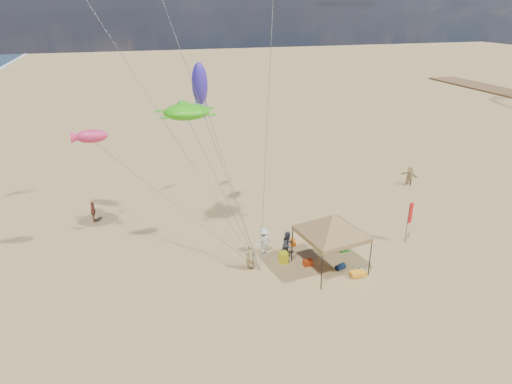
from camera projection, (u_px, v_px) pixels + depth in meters
ground at (271, 274)px, 25.86m from camera, size 280.00×280.00×0.00m
canopy_tent at (333, 217)px, 25.19m from camera, size 6.52×6.52×4.07m
feather_flag at (410, 216)px, 28.63m from camera, size 0.42×0.18×2.89m
cooler_red at (308, 263)px, 26.67m from camera, size 0.54×0.38×0.38m
cooler_blue at (345, 232)px, 30.32m from camera, size 0.54×0.38×0.38m
bag_navy at (340, 267)px, 26.27m from camera, size 0.69×0.54×0.36m
bag_orange at (293, 242)px, 28.97m from camera, size 0.54×0.69×0.36m
chair_green at (344, 246)px, 28.22m from camera, size 0.50×0.50×0.70m
chair_yellow at (283, 257)px, 26.92m from camera, size 0.50×0.50×0.70m
crate_grey at (362, 270)px, 26.05m from camera, size 0.34×0.30×0.28m
beach_cart at (358, 274)px, 25.58m from camera, size 0.90×0.50×0.24m
person_near_a at (250, 257)px, 26.00m from camera, size 0.71×0.56×1.71m
person_near_b at (288, 245)px, 27.24m from camera, size 1.10×1.04×1.78m
person_near_c at (263, 241)px, 27.77m from camera, size 1.26×0.99×1.71m
person_far_a at (93, 212)px, 31.82m from camera, size 0.39×0.93×1.59m
person_far_c at (409, 176)px, 38.41m from camera, size 1.29×1.54×1.66m
turtle_kite at (187, 112)px, 26.97m from camera, size 3.43×3.08×0.95m
fish_kite at (92, 136)px, 24.70m from camera, size 1.72×0.88×0.76m
squid_kite at (200, 84)px, 28.97m from camera, size 1.19×1.19×2.73m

